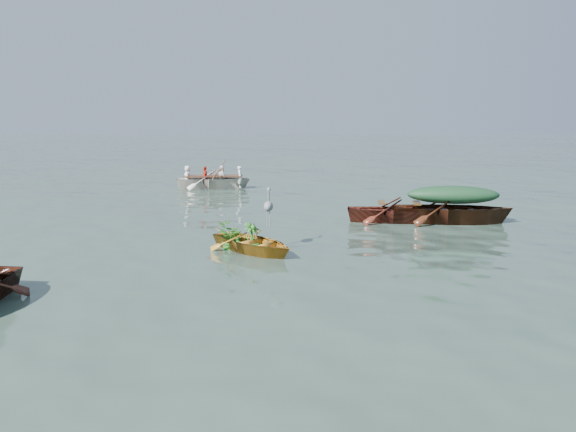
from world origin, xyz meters
The scene contains 11 objects.
ground centered at (0.00, 0.00, 0.00)m, with size 140.00×140.00×0.00m, color #33483D.
yellow_dinghy centered at (-0.63, -0.64, 0.00)m, with size 1.27×2.92×0.77m, color #C78426.
green_tarp_boat centered at (4.79, 3.02, 0.00)m, with size 1.47×4.74×1.13m, color #411B0F.
open_wooden_boat centered at (3.26, 3.09, 0.00)m, with size 1.28×4.13×0.95m, color maroon.
rowed_boat centered at (-3.36, 10.17, 0.00)m, with size 1.30×4.33×1.03m, color white.
green_tarp_cover centered at (4.79, 3.02, 0.82)m, with size 0.81×2.61×0.52m, color #173923.
thwart_benches centered at (3.26, 3.09, 0.49)m, with size 0.77×2.06×0.04m, color #472A10, non-canonical shape.
heron centered at (-0.29, -0.20, 0.85)m, with size 0.28×0.40×0.92m, color gray, non-canonical shape.
dinghy_weeds centered at (-1.02, -0.25, 0.69)m, with size 0.70×0.90×0.60m, color #295F18.
rowers centered at (-3.36, 10.17, 0.90)m, with size 1.17×3.03×0.76m, color white.
oars centered at (-3.36, 10.17, 0.55)m, with size 2.60×0.60×0.06m, color brown, non-canonical shape.
Camera 1 is at (0.68, -13.11, 3.14)m, focal length 35.00 mm.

